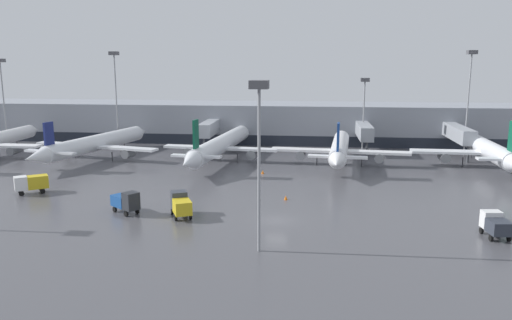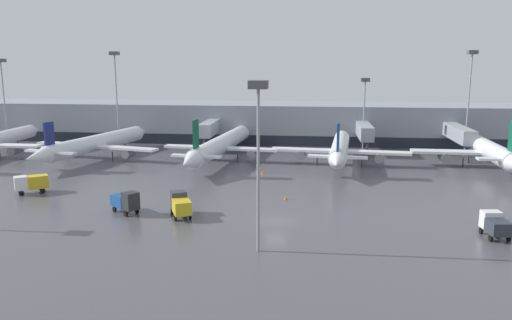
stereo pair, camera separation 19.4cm
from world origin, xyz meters
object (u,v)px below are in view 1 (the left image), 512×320
at_px(traffic_cone_4, 286,198).
at_px(apron_light_mast_4, 115,73).
at_px(apron_light_mast_2, 470,74).
at_px(apron_light_mast_5, 1,78).
at_px(parked_jet_3, 488,150).
at_px(service_truck_2, 181,204).
at_px(parked_jet_1, 340,148).
at_px(apron_light_mast_0, 259,117).
at_px(parked_jet_0, 95,143).
at_px(apron_light_mast_1, 364,92).
at_px(traffic_cone_0, 263,172).
at_px(parked_jet_4, 220,145).
at_px(service_truck_3, 31,183).
at_px(service_truck_1, 126,201).
at_px(service_truck_0, 496,224).

xyz_separation_m(traffic_cone_4, apron_light_mast_4, (-40.21, 41.06, 15.94)).
bearing_deg(apron_light_mast_2, apron_light_mast_5, 179.86).
xyz_separation_m(parked_jet_3, service_truck_2, (-47.21, -34.82, -1.62)).
bearing_deg(parked_jet_1, apron_light_mast_0, 171.76).
xyz_separation_m(parked_jet_1, apron_light_mast_5, (-74.92, 15.43, 12.06)).
xyz_separation_m(service_truck_2, apron_light_mast_5, (-54.04, 49.08, 13.62)).
xyz_separation_m(parked_jet_0, apron_light_mast_5, (-27.75, 14.51, 12.15)).
bearing_deg(apron_light_mast_1, parked_jet_1, -108.41).
bearing_deg(apron_light_mast_0, traffic_cone_0, 95.09).
relative_size(apron_light_mast_0, apron_light_mast_2, 0.81).
relative_size(apron_light_mast_0, apron_light_mast_1, 1.10).
distance_m(parked_jet_4, service_truck_2, 35.49).
bearing_deg(traffic_cone_0, parked_jet_1, 32.71).
height_order(parked_jet_0, apron_light_mast_0, apron_light_mast_0).
relative_size(parked_jet_4, apron_light_mast_0, 2.39).
distance_m(service_truck_3, traffic_cone_4, 36.73).
bearing_deg(service_truck_1, apron_light_mast_2, 79.04).
xyz_separation_m(parked_jet_0, service_truck_1, (19.07, -33.89, -1.53)).
height_order(apron_light_mast_4, apron_light_mast_5, apron_light_mast_4).
distance_m(parked_jet_4, service_truck_0, 53.81).
distance_m(service_truck_1, apron_light_mast_1, 61.73).
distance_m(apron_light_mast_1, apron_light_mast_4, 54.67).
relative_size(parked_jet_4, traffic_cone_4, 65.30).
distance_m(parked_jet_0, service_truck_1, 38.92).
xyz_separation_m(parked_jet_0, service_truck_2, (26.28, -34.57, -1.47)).
bearing_deg(apron_light_mast_2, parked_jet_0, -169.04).
bearing_deg(traffic_cone_0, traffic_cone_4, -73.30).
relative_size(parked_jet_1, apron_light_mast_0, 1.89).
relative_size(parked_jet_0, parked_jet_1, 1.12).
xyz_separation_m(parked_jet_3, service_truck_3, (-71.53, -26.44, -1.62)).
bearing_deg(service_truck_2, traffic_cone_0, -41.75).
xyz_separation_m(traffic_cone_0, apron_light_mast_1, (19.11, 26.00, 12.12)).
relative_size(traffic_cone_4, apron_light_mast_2, 0.03).
relative_size(service_truck_1, service_truck_2, 0.94).
xyz_separation_m(parked_jet_1, parked_jet_4, (-22.47, 1.78, -0.05)).
height_order(traffic_cone_4, apron_light_mast_2, apron_light_mast_2).
bearing_deg(apron_light_mast_2, traffic_cone_0, -149.16).
relative_size(service_truck_1, traffic_cone_0, 7.52).
bearing_deg(apron_light_mast_1, apron_light_mast_0, -104.60).
xyz_separation_m(apron_light_mast_2, apron_light_mast_5, (-101.35, 0.25, -1.06)).
bearing_deg(apron_light_mast_5, service_truck_0, -30.26).
bearing_deg(apron_light_mast_1, parked_jet_3, -38.44).
bearing_deg(apron_light_mast_1, service_truck_0, -80.56).
distance_m(service_truck_2, apron_light_mast_0, 19.03).
height_order(apron_light_mast_0, apron_light_mast_1, apron_light_mast_0).
xyz_separation_m(parked_jet_4, service_truck_3, (-22.73, -27.05, -1.51)).
distance_m(parked_jet_0, service_truck_2, 43.45).
bearing_deg(apron_light_mast_0, service_truck_3, 152.04).
height_order(parked_jet_3, traffic_cone_4, parked_jet_3).
xyz_separation_m(parked_jet_3, apron_light_mast_4, (-75.04, 15.34, 13.04)).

